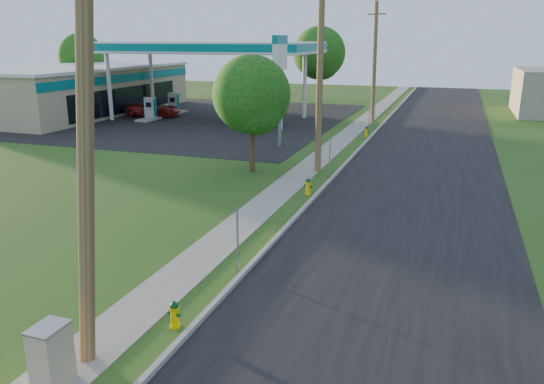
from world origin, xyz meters
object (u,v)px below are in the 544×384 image
object	(u,v)px
hydrant_near	(175,314)
car_silver	(258,115)
utility_pole_far	(375,62)
hydrant_mid	(308,186)
fuel_pump_se	(266,110)
hydrant_far	(366,132)
price_pylon	(280,59)
fuel_pump_ne	(250,116)
utility_pole_near	(85,141)
utility_cabinet	(51,356)
utility_pole_mid	(320,74)
car_red	(153,109)
fuel_pump_nw	(151,111)
tree_back	(82,58)
tree_verge	(253,98)
fuel_pump_sw	(174,106)
tree_lot	(320,55)

from	to	relation	value
hydrant_near	car_silver	size ratio (longest dim) A/B	0.17
utility_pole_far	hydrant_mid	size ratio (longest dim) A/B	12.57
fuel_pump_se	hydrant_far	bearing A→B (deg)	-33.01
fuel_pump_se	price_pylon	distance (m)	13.40
fuel_pump_ne	hydrant_near	world-z (taller)	fuel_pump_ne
utility_pole_near	utility_cabinet	size ratio (longest dim) A/B	7.26
utility_pole_mid	hydrant_mid	distance (m)	6.32
car_red	utility_pole_far	bearing A→B (deg)	-88.52
fuel_pump_se	hydrant_far	world-z (taller)	fuel_pump_se
fuel_pump_nw	tree_back	xyz separation A→B (m)	(-13.78, 9.26, 3.94)
utility_pole_mid	fuel_pump_se	xyz separation A→B (m)	(-8.90, 17.00, -4.23)
fuel_pump_nw	utility_pole_mid	bearing A→B (deg)	-35.99
price_pylon	hydrant_mid	xyz separation A→B (m)	(4.56, -9.80, -5.06)
utility_pole_near	fuel_pump_nw	bearing A→B (deg)	120.00
tree_verge	car_silver	xyz separation A→B (m)	(-5.49, 15.28, -3.12)
fuel_pump_ne	price_pylon	size ratio (longest dim) A/B	0.47
fuel_pump_sw	hydrant_near	world-z (taller)	fuel_pump_sw
fuel_pump_se	price_pylon	size ratio (longest dim) A/B	0.47
utility_pole_mid	tree_verge	xyz separation A→B (m)	(-3.07, -1.32, -1.14)
utility_pole_near	utility_pole_mid	size ratio (longest dim) A/B	0.97
fuel_pump_ne	utility_pole_near	bearing A→B (deg)	-73.98
fuel_pump_ne	hydrant_far	bearing A→B (deg)	-13.26
tree_verge	tree_lot	distance (m)	28.24
hydrant_near	hydrant_mid	size ratio (longest dim) A/B	0.91
utility_pole_near	tree_lot	distance (m)	45.16
hydrant_mid	car_red	bearing A→B (deg)	135.48
utility_pole_mid	price_pylon	bearing A→B (deg)	125.34
hydrant_far	fuel_pump_ne	bearing A→B (deg)	166.74
fuel_pump_nw	hydrant_near	xyz separation A→B (m)	(18.53, -29.19, -0.39)
hydrant_far	fuel_pump_sw	bearing A→B (deg)	161.41
fuel_pump_ne	utility_pole_far	bearing A→B (deg)	29.33
tree_lot	hydrant_mid	distance (m)	32.16
tree_back	price_pylon	bearing A→B (deg)	-31.10
fuel_pump_sw	fuel_pump_se	size ratio (longest dim) A/B	1.00
tree_verge	car_silver	size ratio (longest dim) A/B	1.46
fuel_pump_sw	car_red	bearing A→B (deg)	-108.67
fuel_pump_se	car_red	bearing A→B (deg)	-166.83
utility_pole_mid	tree_lot	bearing A→B (deg)	104.12
hydrant_far	utility_pole_mid	bearing A→B (deg)	-94.05
utility_pole_far	hydrant_near	xyz separation A→B (m)	(0.63, -34.19, -4.47)
hydrant_far	utility_cabinet	distance (m)	29.69
utility_pole_far	car_red	size ratio (longest dim) A/B	1.98
fuel_pump_se	price_pylon	world-z (taller)	price_pylon
fuel_pump_nw	tree_lot	xyz separation A→B (m)	(11.20, 13.66, 4.34)
tree_verge	tree_lot	bearing A→B (deg)	97.40
fuel_pump_se	hydrant_mid	bearing A→B (deg)	-65.83
utility_pole_mid	tree_verge	bearing A→B (deg)	-156.71
car_red	hydrant_far	bearing A→B (deg)	-110.11
fuel_pump_se	car_silver	distance (m)	3.05
hydrant_far	tree_verge	bearing A→B (deg)	-107.64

